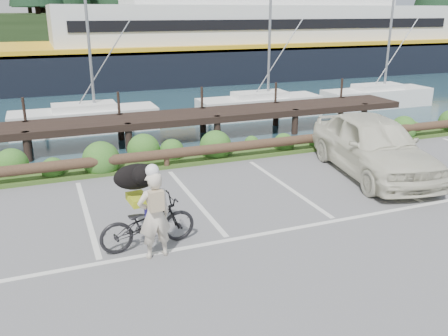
% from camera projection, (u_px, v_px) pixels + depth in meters
% --- Properties ---
extents(ground, '(72.00, 72.00, 0.00)m').
position_uv_depth(ground, '(222.00, 232.00, 10.11)').
color(ground, '#5C5C5F').
extents(harbor_backdrop, '(170.00, 160.00, 30.00)m').
position_uv_depth(harbor_backdrop, '(57.00, 38.00, 79.55)').
color(harbor_backdrop, '#1A343E').
rests_on(harbor_backdrop, ground).
extents(vegetation_strip, '(34.00, 1.60, 0.10)m').
position_uv_depth(vegetation_strip, '(161.00, 160.00, 14.78)').
color(vegetation_strip, '#3D5B21').
rests_on(vegetation_strip, ground).
extents(log_rail, '(32.00, 0.30, 0.60)m').
position_uv_depth(log_rail, '(167.00, 168.00, 14.17)').
color(log_rail, '#443021').
rests_on(log_rail, ground).
extents(bicycle, '(1.99, 0.85, 1.02)m').
position_uv_depth(bicycle, '(148.00, 223.00, 9.35)').
color(bicycle, black).
rests_on(bicycle, ground).
extents(cyclist, '(0.66, 0.47, 1.72)m').
position_uv_depth(cyclist, '(154.00, 215.00, 8.85)').
color(cyclist, beige).
rests_on(cyclist, ground).
extents(dog, '(0.54, 0.97, 0.54)m').
position_uv_depth(dog, '(136.00, 177.00, 9.63)').
color(dog, black).
rests_on(dog, bicycle).
extents(parked_car, '(2.89, 5.33, 1.72)m').
position_uv_depth(parked_car, '(373.00, 145.00, 13.47)').
color(parked_car, beige).
rests_on(parked_car, ground).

